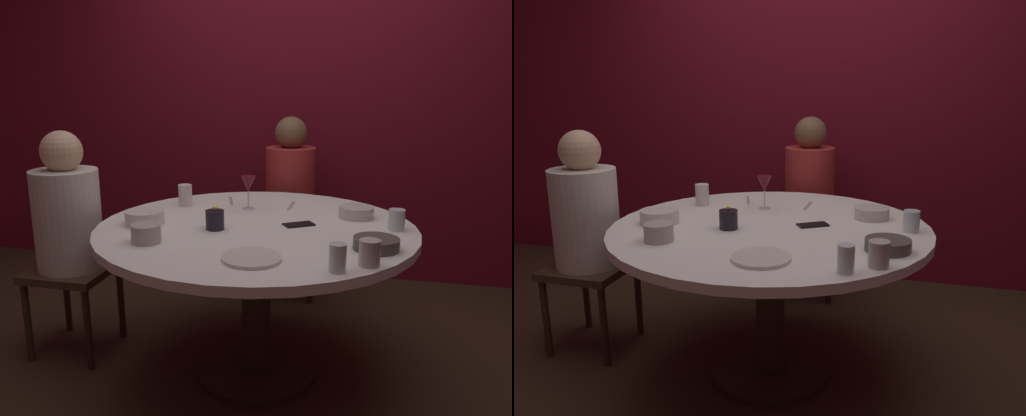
{
  "view_description": "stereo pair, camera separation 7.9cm",
  "coord_description": "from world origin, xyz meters",
  "views": [
    {
      "loc": [
        0.49,
        -2.15,
        1.39
      ],
      "look_at": [
        0.0,
        0.0,
        0.84
      ],
      "focal_mm": 34.67,
      "sensor_mm": 36.0,
      "label": 1
    },
    {
      "loc": [
        0.57,
        -2.13,
        1.39
      ],
      "look_at": [
        0.0,
        0.0,
        0.84
      ],
      "focal_mm": 34.67,
      "sensor_mm": 36.0,
      "label": 2
    }
  ],
  "objects": [
    {
      "name": "seated_diner_left",
      "position": [
        -0.98,
        0.0,
        0.73
      ],
      "size": [
        0.4,
        0.4,
        1.17
      ],
      "rotation": [
        0.0,
        0.0,
        6.28
      ],
      "color": "#3F2D1E",
      "rests_on": "ground"
    },
    {
      "name": "bowl_sauce_side",
      "position": [
        0.54,
        -0.24,
        0.78
      ],
      "size": [
        0.18,
        0.18,
        0.05
      ],
      "primitive_type": "cylinder",
      "color": "#4C4742",
      "rests_on": "dining_table"
    },
    {
      "name": "candle_holder",
      "position": [
        -0.16,
        -0.11,
        0.8
      ],
      "size": [
        0.08,
        0.08,
        0.11
      ],
      "color": "black",
      "rests_on": "dining_table"
    },
    {
      "name": "wine_glass",
      "position": [
        -0.11,
        0.28,
        0.89
      ],
      "size": [
        0.08,
        0.08,
        0.18
      ],
      "color": "silver",
      "rests_on": "dining_table"
    },
    {
      "name": "cup_near_candle",
      "position": [
        -0.45,
        0.28,
        0.82
      ],
      "size": [
        0.07,
        0.07,
        0.11
      ],
      "primitive_type": "cylinder",
      "color": "silver",
      "rests_on": "dining_table"
    },
    {
      "name": "cup_by_right_diner",
      "position": [
        0.63,
        0.06,
        0.81
      ],
      "size": [
        0.07,
        0.07,
        0.09
      ],
      "primitive_type": "cylinder",
      "color": "silver",
      "rests_on": "dining_table"
    },
    {
      "name": "cup_by_left_diner",
      "position": [
        0.41,
        -0.52,
        0.81
      ],
      "size": [
        0.06,
        0.06,
        0.1
      ],
      "primitive_type": "cylinder",
      "color": "silver",
      "rests_on": "dining_table"
    },
    {
      "name": "dining_table",
      "position": [
        0.0,
        0.0,
        0.62
      ],
      "size": [
        1.47,
        1.47,
        0.76
      ],
      "color": "white",
      "rests_on": "ground"
    },
    {
      "name": "back_wall",
      "position": [
        0.0,
        1.45,
        1.3
      ],
      "size": [
        6.0,
        0.1,
        2.6
      ],
      "primitive_type": "cube",
      "color": "maroon",
      "rests_on": "ground"
    },
    {
      "name": "dinner_plate",
      "position": [
        0.09,
        -0.47,
        0.77
      ],
      "size": [
        0.23,
        0.23,
        0.01
      ],
      "primitive_type": "cylinder",
      "color": "silver",
      "rests_on": "dining_table"
    },
    {
      "name": "seated_diner_back",
      "position": [
        0.0,
        1.02,
        0.74
      ],
      "size": [
        0.4,
        0.4,
        1.19
      ],
      "rotation": [
        0.0,
        0.0,
        4.71
      ],
      "color": "#3F2D1E",
      "rests_on": "ground"
    },
    {
      "name": "ground_plane",
      "position": [
        0.0,
        0.0,
        0.0
      ],
      "size": [
        8.0,
        8.0,
        0.0
      ],
      "primitive_type": "plane",
      "color": "#382619"
    },
    {
      "name": "bowl_salad_center",
      "position": [
        -0.38,
        -0.36,
        0.8
      ],
      "size": [
        0.12,
        0.12,
        0.07
      ],
      "primitive_type": "cylinder",
      "color": "#B2ADA3",
      "rests_on": "dining_table"
    },
    {
      "name": "cell_phone",
      "position": [
        0.2,
        0.03,
        0.76
      ],
      "size": [
        0.16,
        0.13,
        0.01
      ],
      "primitive_type": "cube",
      "rotation": [
        0.0,
        0.0,
        5.27
      ],
      "color": "black",
      "rests_on": "dining_table"
    },
    {
      "name": "cup_center_front",
      "position": [
        0.51,
        -0.43,
        0.81
      ],
      "size": [
        0.08,
        0.08,
        0.1
      ],
      "primitive_type": "cylinder",
      "color": "#B2ADA3",
      "rests_on": "dining_table"
    },
    {
      "name": "fork_near_plate",
      "position": [
        -0.24,
        0.45,
        0.76
      ],
      "size": [
        0.07,
        0.18,
        0.01
      ],
      "primitive_type": "cube",
      "rotation": [
        0.0,
        0.0,
        0.32
      ],
      "color": "#B7B7BC",
      "rests_on": "dining_table"
    },
    {
      "name": "bowl_serving_large",
      "position": [
        0.45,
        0.23,
        0.79
      ],
      "size": [
        0.17,
        0.17,
        0.06
      ],
      "primitive_type": "cylinder",
      "color": "beige",
      "rests_on": "dining_table"
    },
    {
      "name": "knife_near_plate",
      "position": [
        0.1,
        0.39,
        0.76
      ],
      "size": [
        0.02,
        0.18,
        0.01
      ],
      "primitive_type": "cube",
      "rotation": [
        0.0,
        0.0,
        -0.01
      ],
      "color": "#B7B7BC",
      "rests_on": "dining_table"
    },
    {
      "name": "bowl_small_white",
      "position": [
        -0.51,
        -0.1,
        0.79
      ],
      "size": [
        0.18,
        0.18,
        0.06
      ],
      "primitive_type": "cylinder",
      "color": "silver",
      "rests_on": "dining_table"
    }
  ]
}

